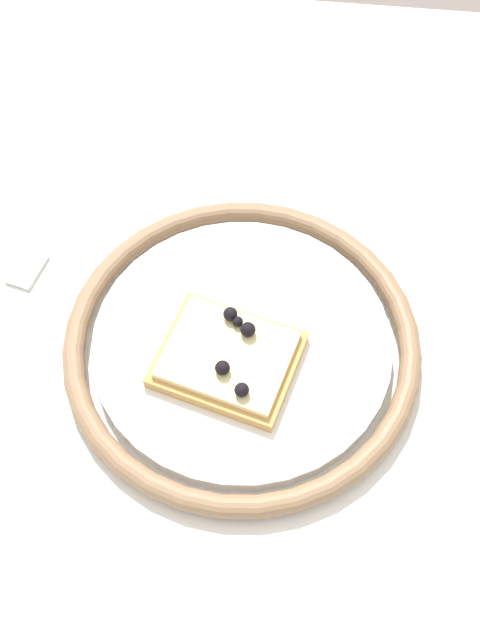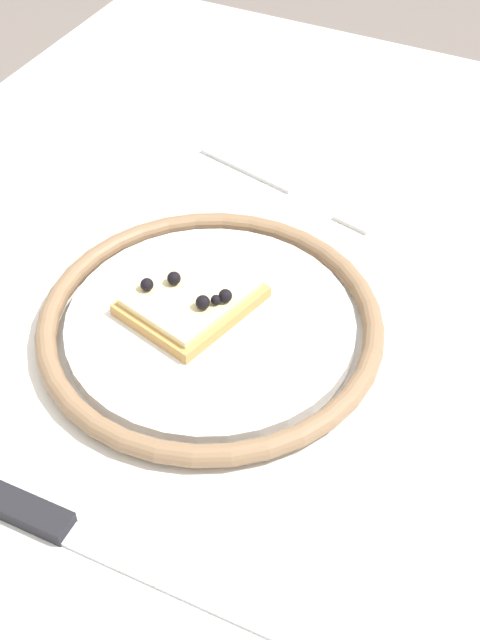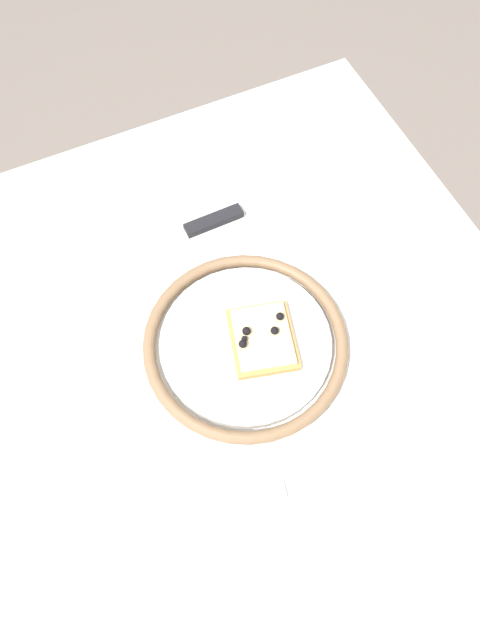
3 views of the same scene
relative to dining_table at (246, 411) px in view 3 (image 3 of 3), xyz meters
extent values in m
plane|color=slate|center=(0.00, 0.00, -0.65)|extent=(6.00, 6.00, 0.00)
cube|color=white|center=(0.00, 0.00, 0.10)|extent=(0.96, 0.83, 0.03)
cylinder|color=#4C4742|center=(0.42, -0.35, -0.28)|extent=(0.05, 0.05, 0.73)
cylinder|color=#4C4742|center=(0.42, 0.35, -0.28)|extent=(0.05, 0.05, 0.73)
cylinder|color=white|center=(0.05, -0.02, 0.12)|extent=(0.23, 0.23, 0.01)
torus|color=#8C6B4C|center=(0.05, -0.02, 0.12)|extent=(0.27, 0.27, 0.02)
cube|color=tan|center=(0.04, -0.04, 0.13)|extent=(0.12, 0.10, 0.01)
cube|color=#F4E09C|center=(0.04, -0.04, 0.14)|extent=(0.10, 0.09, 0.01)
sphere|color=black|center=(0.06, -0.02, 0.15)|extent=(0.01, 0.01, 0.01)
sphere|color=black|center=(0.04, -0.01, 0.15)|extent=(0.01, 0.01, 0.01)
sphere|color=black|center=(0.05, -0.02, 0.15)|extent=(0.01, 0.01, 0.01)
sphere|color=black|center=(0.04, -0.06, 0.15)|extent=(0.01, 0.01, 0.01)
sphere|color=black|center=(0.06, -0.07, 0.15)|extent=(0.01, 0.01, 0.01)
cube|color=silver|center=(0.25, 0.06, 0.11)|extent=(0.02, 0.15, 0.00)
cube|color=black|center=(0.25, -0.06, 0.12)|extent=(0.02, 0.09, 0.01)
cube|color=#BEBEBE|center=(-0.16, -0.09, 0.11)|extent=(0.04, 0.11, 0.00)
cube|color=#BEBEBE|center=(-0.13, 0.03, 0.11)|extent=(0.03, 0.04, 0.00)
camera|label=1|loc=(0.08, -0.30, 0.61)|focal=41.32mm
camera|label=2|loc=(0.46, 0.21, 0.59)|focal=47.89mm
camera|label=3|loc=(-0.23, 0.12, 0.83)|focal=32.71mm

